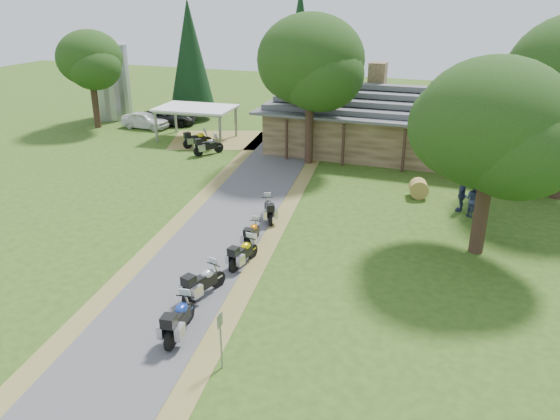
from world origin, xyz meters
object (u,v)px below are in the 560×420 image
(lodge, at_px, (414,120))
(car_dark_suv, at_px, (166,113))
(silo, at_px, (110,79))
(motorcycle_carport_b, at_px, (208,145))
(carport, at_px, (197,123))
(motorcycle_row_d, at_px, (252,232))
(motorcycle_row_a, at_px, (179,317))
(motorcycle_row_c, at_px, (243,251))
(car_white_sedan, at_px, (145,118))
(motorcycle_row_e, at_px, (269,208))
(motorcycle_row_b, at_px, (204,280))
(hay_bale, at_px, (419,188))
(motorcycle_carport_a, at_px, (198,138))

(lodge, bearing_deg, car_dark_suv, 175.27)
(silo, xyz_separation_m, motorcycle_carport_b, (13.82, -7.86, -2.84))
(carport, height_order, motorcycle_row_d, carport)
(motorcycle_row_a, height_order, motorcycle_row_c, motorcycle_row_a)
(car_white_sedan, height_order, motorcycle_carport_b, car_white_sedan)
(car_white_sedan, bearing_deg, motorcycle_row_e, -129.27)
(carport, bearing_deg, lodge, 1.65)
(car_dark_suv, xyz_separation_m, motorcycle_row_b, (16.48, -24.62, -0.34))
(hay_bale, bearing_deg, motorcycle_row_d, -125.87)
(car_dark_suv, height_order, motorcycle_row_a, car_dark_suv)
(carport, distance_m, hay_bale, 19.53)
(motorcycle_row_a, relative_size, hay_bale, 2.01)
(motorcycle_row_c, bearing_deg, car_dark_suv, 46.50)
(motorcycle_carport_a, distance_m, hay_bale, 17.68)
(motorcycle_row_c, bearing_deg, motorcycle_carport_b, 40.68)
(car_white_sedan, xyz_separation_m, motorcycle_row_a, (18.00, -25.53, -0.16))
(motorcycle_row_e, relative_size, motorcycle_carport_a, 0.92)
(motorcycle_row_c, height_order, motorcycle_carport_a, motorcycle_carport_a)
(lodge, xyz_separation_m, motorcycle_row_b, (-4.86, -22.85, -1.75))
(car_white_sedan, bearing_deg, motorcycle_row_b, -140.61)
(motorcycle_row_c, bearing_deg, motorcycle_carport_a, 42.54)
(silo, bearing_deg, car_dark_suv, -8.36)
(lodge, bearing_deg, motorcycle_row_c, -102.65)
(motorcycle_row_a, xyz_separation_m, hay_bale, (6.00, 16.53, -0.20))
(motorcycle_row_c, height_order, motorcycle_carport_b, motorcycle_carport_b)
(carport, relative_size, motorcycle_row_e, 3.15)
(carport, xyz_separation_m, motorcycle_carport_a, (1.19, -2.13, -0.58))
(motorcycle_row_b, relative_size, motorcycle_carport_a, 0.99)
(motorcycle_row_d, bearing_deg, car_dark_suv, 33.48)
(car_dark_suv, distance_m, motorcycle_row_a, 32.02)
(carport, relative_size, motorcycle_carport_b, 2.81)
(silo, xyz_separation_m, motorcycle_row_d, (22.60, -20.56, -2.97))
(silo, distance_m, hay_bale, 31.45)
(car_white_sedan, relative_size, motorcycle_carport_b, 2.54)
(carport, distance_m, motorcycle_carport_b, 4.60)
(lodge, distance_m, motorcycle_row_d, 18.64)
(car_white_sedan, height_order, car_dark_suv, car_dark_suv)
(motorcycle_carport_b, bearing_deg, motorcycle_row_c, -113.87)
(lodge, height_order, hay_bale, lodge)
(car_white_sedan, distance_m, motorcycle_carport_b, 10.21)
(motorcycle_row_d, bearing_deg, silo, 41.33)
(silo, xyz_separation_m, car_white_sedan, (5.08, -2.58, -2.67))
(motorcycle_row_b, bearing_deg, motorcycle_row_a, -155.92)
(car_white_sedan, bearing_deg, motorcycle_carport_b, -119.20)
(motorcycle_row_c, bearing_deg, carport, 42.03)
(silo, relative_size, motorcycle_row_e, 3.80)
(car_dark_suv, bearing_deg, carport, -145.31)
(motorcycle_row_e, relative_size, hay_bale, 1.78)
(lodge, bearing_deg, motorcycle_row_e, -109.44)
(carport, height_order, motorcycle_row_e, carport)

